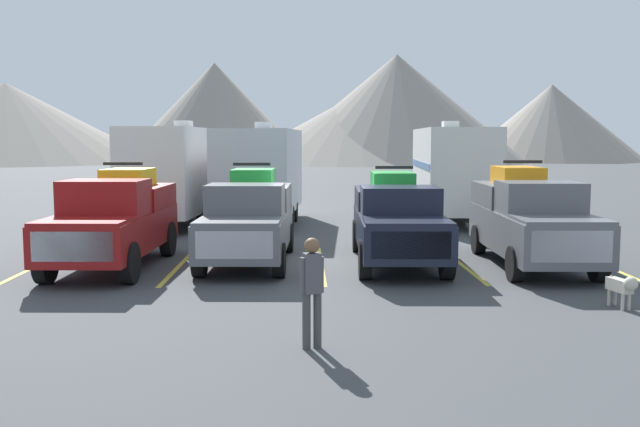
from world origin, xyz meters
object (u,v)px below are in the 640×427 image
Objects in this scene: pickup_truck_c at (397,219)px; pickup_truck_d at (530,218)px; camper_trailer_c at (453,169)px; camper_trailer_b at (260,170)px; dog at (623,286)px; camper_trailer_a at (177,169)px; person_a at (312,285)px; pickup_truck_b at (249,218)px; pickup_truck_a at (115,219)px.

pickup_truck_c is 1.03× the size of pickup_truck_d.
camper_trailer_c is (3.36, 8.97, 0.90)m from pickup_truck_c.
camper_trailer_b reaches higher than dog.
pickup_truck_c is at bearing -50.54° from camper_trailer_a.
pickup_truck_c is at bearing 124.63° from dog.
pickup_truck_c reaches higher than person_a.
person_a reaches higher than dog.
camper_trailer_c is 10.07× the size of dog.
pickup_truck_c is at bearing 173.21° from pickup_truck_d.
pickup_truck_d is at bearing 51.75° from person_a.
dog is at bearing -52.27° from camper_trailer_a.
camper_trailer_b is (-7.30, 8.83, 0.83)m from pickup_truck_d.
camper_trailer_c is at bearing 1.84° from camper_trailer_a.
pickup_truck_b is at bearing -88.79° from camper_trailer_b.
person_a is (4.82, -16.14, -1.06)m from camper_trailer_a.
camper_trailer_c is at bearing 69.48° from pickup_truck_c.
pickup_truck_b is 7.15m from pickup_truck_d.
pickup_truck_c is at bearing -2.90° from pickup_truck_b.
person_a is (-5.61, -7.12, -0.20)m from pickup_truck_d.
camper_trailer_c is (10.43, 9.39, 0.83)m from pickup_truck_a.
camper_trailer_b reaches higher than pickup_truck_d.
pickup_truck_d is at bearing 0.18° from pickup_truck_a.
camper_trailer_b is 16.07m from person_a.
pickup_truck_a is at bearing 156.03° from dog.
pickup_truck_d is 3.42× the size of person_a.
camper_trailer_c reaches higher than camper_trailer_b.
dog is (5.85, 2.36, -0.54)m from person_a.
camper_trailer_b is at bearing 91.21° from pickup_truck_b.
camper_trailer_b is at bearing 70.72° from pickup_truck_a.
dog is (3.56, -5.16, -0.70)m from pickup_truck_c.
pickup_truck_b is 0.92× the size of pickup_truck_c.
pickup_truck_a is 3.33m from pickup_truck_b.
camper_trailer_b is at bearing 115.23° from pickup_truck_c.
camper_trailer_a is (-7.10, 8.63, 0.91)m from pickup_truck_c.
dog is (10.64, -4.73, -0.76)m from pickup_truck_a.
pickup_truck_a is 9.42m from camper_trailer_b.
pickup_truck_b is at bearing 177.10° from pickup_truck_c.
dog is (0.24, -4.76, -0.74)m from pickup_truck_d.
camper_trailer_a is at bearing 127.73° from dog.
camper_trailer_b reaches higher than person_a.
pickup_truck_a is at bearing -89.82° from camper_trailer_a.
pickup_truck_c is 6.31m from dog.
pickup_truck_b reaches higher than person_a.
pickup_truck_b is 3.81m from pickup_truck_c.
camper_trailer_b is (3.13, -0.20, -0.03)m from camper_trailer_a.
camper_trailer_b is (-3.97, 8.43, 0.88)m from pickup_truck_c.
camper_trailer_b is (3.10, 8.86, 0.81)m from pickup_truck_a.
camper_trailer_a reaches higher than camper_trailer_c.
camper_trailer_b is at bearing -3.59° from camper_trailer_a.
person_a is at bearing -78.89° from pickup_truck_b.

